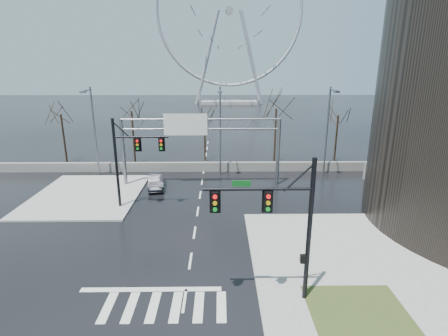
{
  "coord_description": "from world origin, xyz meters",
  "views": [
    {
      "loc": [
        1.94,
        -20.11,
        12.27
      ],
      "look_at": [
        2.29,
        7.79,
        4.0
      ],
      "focal_mm": 28.0,
      "sensor_mm": 36.0,
      "label": 1
    }
  ],
  "objects_px": {
    "signal_mast_near": "(284,218)",
    "ferris_wheel": "(229,17)",
    "signal_mast_far": "(129,155)",
    "car": "(156,181)",
    "sign_gantry": "(197,137)"
  },
  "relations": [
    {
      "from": "signal_mast_near",
      "to": "ferris_wheel",
      "type": "height_order",
      "value": "ferris_wheel"
    },
    {
      "from": "signal_mast_far",
      "to": "car",
      "type": "bearing_deg",
      "value": 77.25
    },
    {
      "from": "signal_mast_far",
      "to": "car",
      "type": "relative_size",
      "value": 1.83
    },
    {
      "from": "signal_mast_near",
      "to": "ferris_wheel",
      "type": "distance_m",
      "value": 101.29
    },
    {
      "from": "car",
      "to": "signal_mast_far",
      "type": "bearing_deg",
      "value": -112.96
    },
    {
      "from": "signal_mast_far",
      "to": "car",
      "type": "height_order",
      "value": "signal_mast_far"
    },
    {
      "from": "signal_mast_near",
      "to": "signal_mast_far",
      "type": "relative_size",
      "value": 1.0
    },
    {
      "from": "signal_mast_near",
      "to": "car",
      "type": "distance_m",
      "value": 21.07
    },
    {
      "from": "signal_mast_near",
      "to": "ferris_wheel",
      "type": "relative_size",
      "value": 0.16
    },
    {
      "from": "signal_mast_far",
      "to": "ferris_wheel",
      "type": "height_order",
      "value": "ferris_wheel"
    },
    {
      "from": "ferris_wheel",
      "to": "car",
      "type": "relative_size",
      "value": 11.64
    },
    {
      "from": "sign_gantry",
      "to": "signal_mast_near",
      "type": "bearing_deg",
      "value": -73.81
    },
    {
      "from": "signal_mast_far",
      "to": "ferris_wheel",
      "type": "relative_size",
      "value": 0.16
    },
    {
      "from": "signal_mast_near",
      "to": "sign_gantry",
      "type": "xyz_separation_m",
      "value": [
        -5.52,
        19.0,
        0.31
      ]
    },
    {
      "from": "ferris_wheel",
      "to": "car",
      "type": "distance_m",
      "value": 85.32
    }
  ]
}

